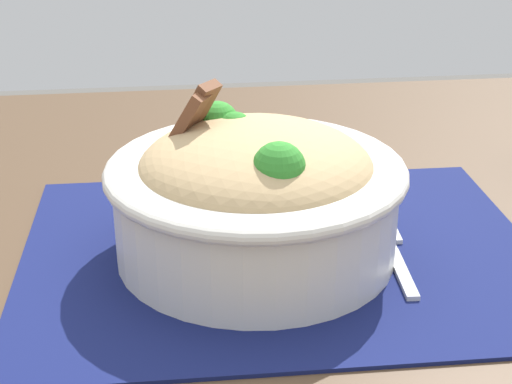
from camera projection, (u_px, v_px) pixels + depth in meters
table at (321, 337)px, 0.62m from camera, size 1.08×0.86×0.76m
placemat at (281, 256)px, 0.58m from camera, size 0.39×0.29×0.00m
bowl at (256, 192)px, 0.56m from camera, size 0.24×0.24×0.12m
fork at (391, 248)px, 0.58m from camera, size 0.02×0.13×0.00m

